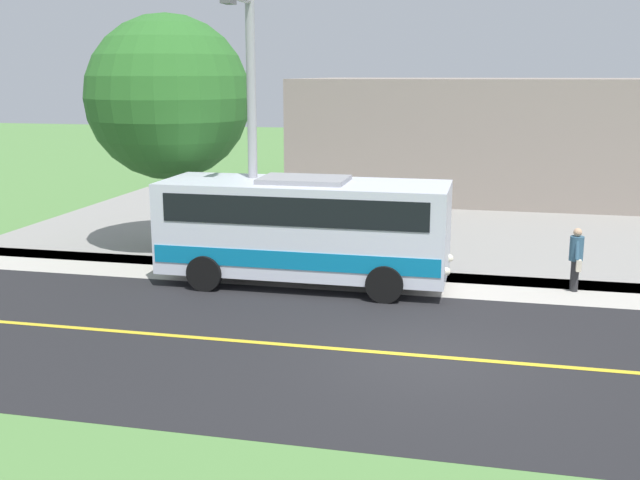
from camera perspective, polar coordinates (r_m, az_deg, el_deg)
name	(u,v)px	position (r m, az deg, el deg)	size (l,w,h in m)	color
ground_plane	(427,356)	(14.78, 8.11, -8.73)	(120.00, 120.00, 0.00)	#548442
road_surface	(427,356)	(14.78, 8.11, -8.72)	(8.00, 100.00, 0.01)	black
sidewalk	(444,284)	(19.71, 9.38, -3.32)	(2.40, 100.00, 0.01)	#B2ADA3
parking_lot_surface	(546,233)	(26.77, 16.76, 0.50)	(14.00, 36.00, 0.01)	gray
road_centre_line	(427,356)	(14.78, 8.11, -8.70)	(0.16, 100.00, 0.00)	gold
shuttle_bus_front	(304,225)	(19.23, -1.20, 1.12)	(2.73, 7.42, 2.77)	silver
pedestrian_with_bags	(576,257)	(19.77, 18.84, -1.26)	(0.72, 0.34, 1.59)	#262628
street_light_pole	(250,125)	(19.62, -5.30, 8.65)	(1.97, 0.24, 7.24)	#9E9EA3
tree_curbside	(168,98)	(23.16, -11.43, 10.52)	(4.87, 4.87, 7.06)	brown
commercial_building	(569,137)	(35.43, 18.38, 7.40)	(10.00, 23.54, 5.11)	gray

